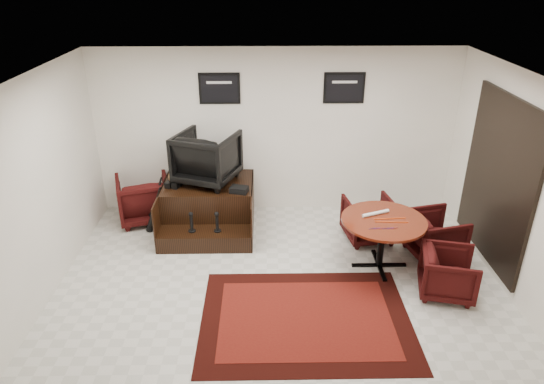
{
  "coord_description": "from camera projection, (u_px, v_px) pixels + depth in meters",
  "views": [
    {
      "loc": [
        -0.2,
        -5.23,
        3.97
      ],
      "look_at": [
        -0.09,
        0.9,
        1.06
      ],
      "focal_mm": 32.0,
      "sensor_mm": 36.0,
      "label": 1
    }
  ],
  "objects": [
    {
      "name": "table_chair_window",
      "position": [
        435.0,
        233.0,
        7.13
      ],
      "size": [
        0.82,
        0.85,
        0.74
      ],
      "primitive_type": "imported",
      "rotation": [
        0.0,
        0.0,
        1.8
      ],
      "color": "black",
      "rests_on": "ground"
    },
    {
      "name": "table_chair_corner",
      "position": [
        448.0,
        271.0,
        6.28
      ],
      "size": [
        0.77,
        0.8,
        0.69
      ],
      "primitive_type": "imported",
      "rotation": [
        0.0,
        0.0,
        1.34
      ],
      "color": "black",
      "rests_on": "ground"
    },
    {
      "name": "area_rug",
      "position": [
        306.0,
        319.0,
        5.96
      ],
      "size": [
        2.56,
        1.92,
        0.01
      ],
      "color": "black",
      "rests_on": "ground"
    },
    {
      "name": "polish_kit",
      "position": [
        239.0,
        190.0,
        7.48
      ],
      "size": [
        0.31,
        0.25,
        0.09
      ],
      "primitive_type": "cube",
      "rotation": [
        0.0,
        0.0,
        -0.28
      ],
      "color": "black",
      "rests_on": "shine_podium"
    },
    {
      "name": "shine_chair",
      "position": [
        207.0,
        155.0,
        7.69
      ],
      "size": [
        1.12,
        1.09,
        0.91
      ],
      "primitive_type": "imported",
      "rotation": [
        0.0,
        0.0,
        2.77
      ],
      "color": "black",
      "rests_on": "shine_podium"
    },
    {
      "name": "umbrella_black",
      "position": [
        155.0,
        209.0,
        7.72
      ],
      "size": [
        0.31,
        0.12,
        0.83
      ],
      "primitive_type": null,
      "color": "black",
      "rests_on": "ground"
    },
    {
      "name": "table_clutter",
      "position": [
        389.0,
        222.0,
        6.6
      ],
      "size": [
        0.57,
        0.31,
        0.01
      ],
      "color": "#D93D0C",
      "rests_on": "meeting_table"
    },
    {
      "name": "ground",
      "position": [
        280.0,
        293.0,
        6.43
      ],
      "size": [
        6.0,
        6.0,
        0.0
      ],
      "primitive_type": "plane",
      "color": "silver",
      "rests_on": "ground"
    },
    {
      "name": "room_shell",
      "position": [
        315.0,
        165.0,
        5.78
      ],
      "size": [
        6.02,
        5.02,
        2.81
      ],
      "color": "silver",
      "rests_on": "ground"
    },
    {
      "name": "armchair_side",
      "position": [
        144.0,
        196.0,
        8.11
      ],
      "size": [
        1.02,
        0.98,
        0.85
      ],
      "primitive_type": "imported",
      "rotation": [
        0.0,
        0.0,
        3.44
      ],
      "color": "black",
      "rests_on": "ground"
    },
    {
      "name": "paper_roll",
      "position": [
        376.0,
        213.0,
        6.78
      ],
      "size": [
        0.41,
        0.2,
        0.05
      ],
      "primitive_type": "cylinder",
      "rotation": [
        0.0,
        1.57,
        0.38
      ],
      "color": "white",
      "rests_on": "meeting_table"
    },
    {
      "name": "meeting_table",
      "position": [
        383.0,
        225.0,
        6.71
      ],
      "size": [
        1.17,
        1.17,
        0.77
      ],
      "color": "#4C110A",
      "rests_on": "ground"
    },
    {
      "name": "umbrella_hooked",
      "position": [
        155.0,
        201.0,
        7.87
      ],
      "size": [
        0.34,
        0.13,
        0.92
      ],
      "primitive_type": null,
      "color": "black",
      "rests_on": "ground"
    },
    {
      "name": "shine_podium",
      "position": [
        209.0,
        207.0,
        7.93
      ],
      "size": [
        1.46,
        1.5,
        0.75
      ],
      "color": "black",
      "rests_on": "ground"
    },
    {
      "name": "shoes_pair",
      "position": [
        174.0,
        183.0,
        7.69
      ],
      "size": [
        0.27,
        0.3,
        0.09
      ],
      "color": "black",
      "rests_on": "shine_podium"
    },
    {
      "name": "table_chair_back",
      "position": [
        369.0,
        217.0,
        7.56
      ],
      "size": [
        0.81,
        0.78,
        0.74
      ],
      "primitive_type": "imported",
      "rotation": [
        0.0,
        0.0,
        3.3
      ],
      "color": "black",
      "rests_on": "ground"
    }
  ]
}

